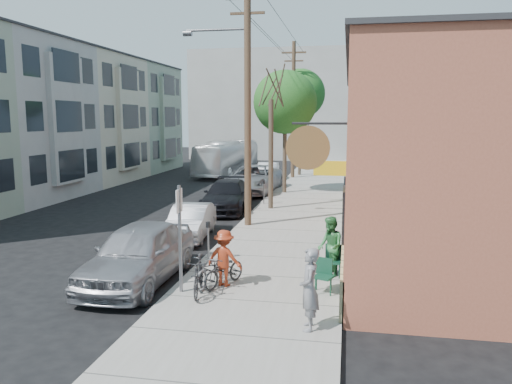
% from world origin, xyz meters
% --- Properties ---
extents(ground, '(120.00, 120.00, 0.00)m').
position_xyz_m(ground, '(0.00, 0.00, 0.00)').
color(ground, black).
extents(sidewalk, '(4.50, 58.00, 0.15)m').
position_xyz_m(sidewalk, '(4.25, 11.00, 0.07)').
color(sidewalk, gray).
rests_on(sidewalk, ground).
extents(cafe_building, '(6.60, 20.20, 6.61)m').
position_xyz_m(cafe_building, '(8.99, 4.99, 3.30)').
color(cafe_building, '#A2533C').
rests_on(cafe_building, ground).
extents(apartment_row, '(6.30, 32.00, 9.00)m').
position_xyz_m(apartment_row, '(-11.85, 14.00, 4.50)').
color(apartment_row, gray).
rests_on(apartment_row, ground).
extents(end_cap_building, '(18.00, 8.00, 12.00)m').
position_xyz_m(end_cap_building, '(-2.00, 42.00, 6.00)').
color(end_cap_building, '#9F9F9B').
rests_on(end_cap_building, ground).
extents(sign_post, '(0.07, 0.45, 2.80)m').
position_xyz_m(sign_post, '(2.35, -3.69, 1.83)').
color(sign_post, slate).
rests_on(sign_post, sidewalk).
extents(parking_meter_near, '(0.14, 0.14, 1.24)m').
position_xyz_m(parking_meter_near, '(2.25, -0.74, 0.98)').
color(parking_meter_near, slate).
rests_on(parking_meter_near, sidewalk).
extents(parking_meter_far, '(0.14, 0.14, 1.24)m').
position_xyz_m(parking_meter_far, '(2.25, 9.91, 0.98)').
color(parking_meter_far, slate).
rests_on(parking_meter_far, sidewalk).
extents(utility_pole_near, '(3.57, 0.28, 10.00)m').
position_xyz_m(utility_pole_near, '(2.39, 4.66, 5.41)').
color(utility_pole_near, '#503A28').
rests_on(utility_pole_near, sidewalk).
extents(utility_pole_far, '(1.80, 0.28, 10.00)m').
position_xyz_m(utility_pole_far, '(2.45, 21.89, 5.34)').
color(utility_pole_far, '#503A28').
rests_on(utility_pole_far, sidewalk).
extents(tree_bare, '(0.24, 0.24, 5.35)m').
position_xyz_m(tree_bare, '(2.80, 8.70, 2.83)').
color(tree_bare, '#44392C').
rests_on(tree_bare, sidewalk).
extents(tree_leafy_mid, '(3.76, 3.76, 7.28)m').
position_xyz_m(tree_leafy_mid, '(2.80, 14.17, 5.53)').
color(tree_leafy_mid, '#44392C').
rests_on(tree_leafy_mid, sidewalk).
extents(tree_leafy_far, '(3.81, 3.81, 8.22)m').
position_xyz_m(tree_leafy_far, '(2.80, 23.63, 6.44)').
color(tree_leafy_far, '#44392C').
rests_on(tree_leafy_far, sidewalk).
extents(patio_chair_a, '(0.64, 0.64, 0.88)m').
position_xyz_m(patio_chair_a, '(6.00, -3.11, 0.59)').
color(patio_chair_a, '#103A28').
rests_on(patio_chair_a, sidewalk).
extents(patio_chair_b, '(0.57, 0.57, 0.88)m').
position_xyz_m(patio_chair_b, '(6.20, -1.67, 0.59)').
color(patio_chair_b, '#103A28').
rests_on(patio_chair_b, sidewalk).
extents(patron_grey, '(0.48, 0.69, 1.78)m').
position_xyz_m(patron_grey, '(5.80, -5.41, 1.04)').
color(patron_grey, slate).
rests_on(patron_grey, sidewalk).
extents(patron_green, '(0.88, 1.00, 1.72)m').
position_xyz_m(patron_green, '(6.11, -1.64, 1.01)').
color(patron_green, '#317C40').
rests_on(patron_green, sidewalk).
extents(cyclist, '(1.09, 0.77, 1.53)m').
position_xyz_m(cyclist, '(3.34, -3.02, 0.92)').
color(cyclist, maroon).
rests_on(cyclist, sidewalk).
extents(cyclist_bike, '(1.18, 1.70, 0.85)m').
position_xyz_m(cyclist_bike, '(3.34, -3.02, 0.57)').
color(cyclist_bike, black).
rests_on(cyclist_bike, sidewalk).
extents(parked_bike_a, '(0.71, 1.67, 0.97)m').
position_xyz_m(parked_bike_a, '(2.86, -3.78, 0.64)').
color(parked_bike_a, black).
rests_on(parked_bike_a, sidewalk).
extents(parked_bike_b, '(0.91, 1.76, 0.88)m').
position_xyz_m(parked_bike_b, '(3.00, -3.05, 0.59)').
color(parked_bike_b, slate).
rests_on(parked_bike_b, sidewalk).
extents(car_0, '(2.04, 5.01, 1.70)m').
position_xyz_m(car_0, '(0.80, -2.79, 0.85)').
color(car_0, '#9998A0').
rests_on(car_0, ground).
extents(car_1, '(1.73, 4.04, 1.30)m').
position_xyz_m(car_1, '(0.60, 2.55, 0.65)').
color(car_1, '#B1B2B9').
rests_on(car_1, ground).
extents(car_2, '(2.49, 5.35, 1.51)m').
position_xyz_m(car_2, '(0.63, 8.41, 0.76)').
color(car_2, black).
rests_on(car_2, ground).
extents(car_3, '(3.09, 6.27, 1.71)m').
position_xyz_m(car_3, '(0.80, 14.59, 0.86)').
color(car_3, '#94949B').
rests_on(car_3, ground).
extents(car_4, '(1.77, 4.24, 1.36)m').
position_xyz_m(car_4, '(0.80, 20.24, 0.68)').
color(car_4, '#B0B3B8').
rests_on(car_4, ground).
extents(bus, '(3.32, 10.07, 2.75)m').
position_xyz_m(bus, '(-3.15, 24.09, 1.38)').
color(bus, white).
rests_on(bus, ground).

